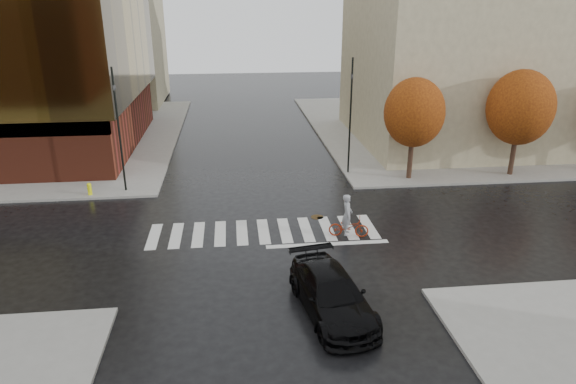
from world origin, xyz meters
The scene contains 13 objects.
ground centered at (0.00, 0.00, 0.00)m, with size 120.00×120.00×0.00m, color black.
sidewalk_ne centered at (21.00, 21.00, 0.07)m, with size 30.00×30.00×0.15m, color gray.
crosswalk centered at (0.00, 0.50, 0.01)m, with size 12.00×3.00×0.01m, color silver.
building_ne_tan centered at (17.00, 17.00, 9.15)m, with size 16.00×16.00×18.00m, color tan.
building_nw_far centered at (-16.00, 37.00, 10.15)m, with size 14.00×12.00×20.00m, color tan.
tree_ne_a centered at (10.00, 7.40, 4.46)m, with size 3.80×3.80×6.50m.
tree_ne_b centered at (17.00, 7.40, 4.62)m, with size 4.20×4.20×6.89m.
sedan centered at (2.08, -6.98, 0.79)m, with size 2.22×5.47×1.59m, color black.
cyclist centered at (4.15, -0.55, 0.76)m, with size 2.08×1.11×2.24m.
traffic_light_nw centered at (-8.02, 7.09, 4.38)m, with size 0.19×0.16×7.41m.
traffic_light_ne centered at (6.30, 9.00, 4.49)m, with size 0.19×0.21×7.56m.
fire_hydrant centered at (-10.00, 6.50, 0.56)m, with size 0.27×0.27×0.75m.
manhole centered at (3.04, 2.00, 0.01)m, with size 0.69×0.69×0.01m, color #463219.
Camera 1 is at (-1.40, -23.31, 11.18)m, focal length 32.00 mm.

